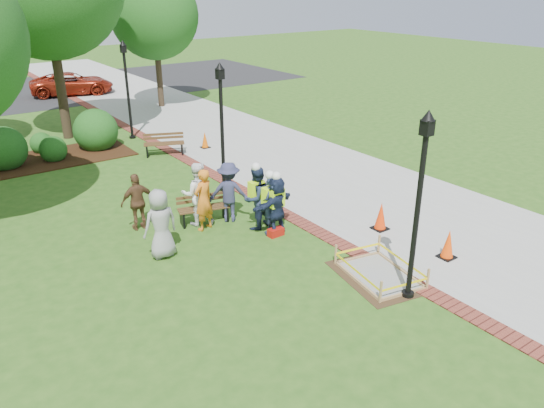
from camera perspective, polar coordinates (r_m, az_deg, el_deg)
ground at (r=13.62m, az=1.26°, el=-5.96°), size 100.00×100.00×0.00m
sidewalk at (r=23.92m, az=-3.63°, el=6.96°), size 6.00×60.00×0.02m
brick_edging at (r=22.44m, az=-10.68°, el=5.53°), size 0.50×60.00×0.03m
mulch_bed at (r=22.86m, az=-23.69°, el=4.30°), size 7.00×3.00×0.05m
parking_lot at (r=37.77m, az=-24.72°, el=10.87°), size 36.00×12.00×0.01m
wet_concrete_pad at (r=13.02m, az=11.50°, el=-6.75°), size 2.11×2.58×0.55m
bench_near at (r=15.65m, az=-7.33°, el=-1.09°), size 1.57×0.85×0.81m
bench_far at (r=22.05m, az=-11.49°, el=5.87°), size 1.68×1.12×0.87m
cone_front at (r=14.22m, az=18.42°, el=-4.18°), size 0.40×0.40×0.79m
cone_back at (r=15.32m, az=11.62°, el=-1.35°), size 0.42×0.42×0.83m
cone_far at (r=22.72m, az=-7.23°, el=6.81°), size 0.36×0.36×0.70m
toolbox at (r=14.77m, az=0.40°, el=-3.04°), size 0.45×0.26×0.22m
lamp_near at (r=11.43m, az=15.57°, el=1.03°), size 0.28×0.28×4.26m
lamp_mid at (r=17.28m, az=-5.44°, el=9.11°), size 0.28×0.28×4.26m
lamp_far at (r=24.38m, az=-15.35°, el=12.47°), size 0.28×0.28×4.26m
tree_right at (r=30.45m, az=-12.55°, el=19.22°), size 4.66×4.66×7.21m
shrub_b at (r=22.61m, az=-26.59°, el=3.54°), size 1.71×1.71×1.71m
shrub_c at (r=22.72m, az=-22.31°, el=4.36°), size 1.06×1.06×1.06m
shrub_d at (r=23.74m, az=-18.20°, el=5.69°), size 1.83×1.83×1.83m
shrub_e at (r=23.99m, az=-23.40°, el=5.11°), size 0.91×0.91×0.91m
casual_person_a at (r=13.65m, az=-11.90°, el=-2.12°), size 0.60×0.40×1.83m
casual_person_b at (r=14.98m, az=-7.38°, el=0.44°), size 0.66×0.53×1.79m
casual_person_c at (r=15.31m, az=-8.03°, el=1.06°), size 0.70×0.59×1.87m
casual_person_d at (r=15.37m, az=-14.23°, el=0.22°), size 0.55×0.37×1.66m
casual_person_e at (r=15.45m, az=-4.64°, el=1.27°), size 0.68×0.64×1.79m
hivis_worker_a at (r=14.59m, az=0.46°, el=0.08°), size 0.61×0.48×1.83m
hivis_worker_b at (r=14.70m, az=-0.24°, el=0.25°), size 0.63×0.61×1.83m
hivis_worker_c at (r=14.92m, az=-1.69°, el=0.84°), size 0.65×0.50×1.97m
parked_car_c at (r=35.93m, az=-20.57°, el=10.97°), size 3.01×4.86×1.47m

